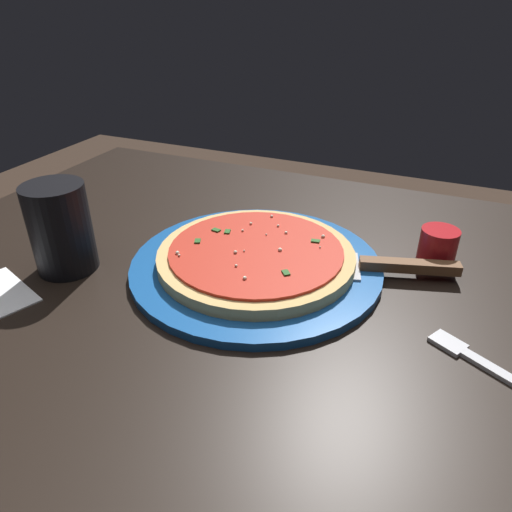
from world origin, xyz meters
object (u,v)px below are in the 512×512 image
Objects in this scene: serving_plate at (256,265)px; pizza_server at (378,265)px; fork at (504,376)px; cup_small_sauce at (438,247)px; cup_tall_drink at (61,228)px; pizza at (256,255)px.

serving_plate is 0.16m from pizza_server.
fork is at bearing -42.53° from pizza_server.
pizza_server is 4.24× the size of cup_small_sauce.
cup_tall_drink is at bearing -159.65° from pizza_server.
serving_plate is at bearing 163.25° from fork.
pizza_server reaches higher than fork.
serving_plate is 0.32m from fork.
pizza is 2.21× the size of cup_tall_drink.
pizza_server is 0.09m from cup_small_sauce.
serving_plate is 2.82× the size of cup_tall_drink.
fork is at bearing -16.75° from serving_plate.
cup_tall_drink reaches higher than pizza_server.
pizza_server is 0.21m from fork.
pizza is 0.26m from cup_tall_drink.
serving_plate is 1.28× the size of pizza.
cup_tall_drink is at bearing -179.32° from fork.
cup_small_sauce is at bearing 112.47° from fork.
pizza is at bearing -153.37° from cup_small_sauce.
cup_tall_drink is at bearing -157.33° from serving_plate.
pizza is at bearing 133.78° from serving_plate.
serving_plate is at bearing -153.37° from cup_small_sauce.
cup_small_sauce is at bearing 44.11° from pizza_server.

